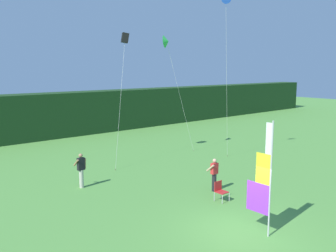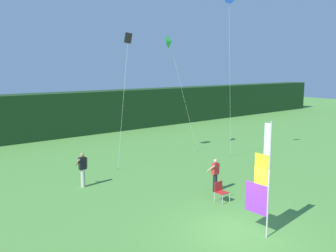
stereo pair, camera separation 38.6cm
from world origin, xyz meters
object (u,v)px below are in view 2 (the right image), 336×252
(person_mid_field, at_px, (83,169))
(kite_green_delta_0, at_px, (170,42))
(person_near_banner, at_px, (215,174))
(folding_chair, at_px, (221,190))
(kite_black_box_2, at_px, (128,39))
(banner_flag, at_px, (262,181))

(person_mid_field, height_order, kite_green_delta_0, kite_green_delta_0)
(person_near_banner, bearing_deg, folding_chair, -125.62)
(person_near_banner, bearing_deg, kite_black_box_2, 88.62)
(person_near_banner, height_order, kite_green_delta_0, kite_green_delta_0)
(banner_flag, xyz_separation_m, kite_green_delta_0, (5.26, 11.55, 5.68))
(person_near_banner, bearing_deg, person_mid_field, 134.84)
(person_mid_field, xyz_separation_m, kite_black_box_2, (4.89, 3.11, 6.84))
(person_mid_field, bearing_deg, person_near_banner, -45.16)
(folding_chair, distance_m, kite_green_delta_0, 11.63)
(kite_green_delta_0, relative_size, kite_black_box_2, 1.00)
(kite_black_box_2, bearing_deg, person_mid_field, -147.57)
(kite_green_delta_0, height_order, kite_black_box_2, kite_black_box_2)
(banner_flag, distance_m, kite_green_delta_0, 13.90)
(banner_flag, relative_size, kite_green_delta_0, 0.52)
(person_mid_field, bearing_deg, kite_black_box_2, 32.43)
(person_mid_field, bearing_deg, kite_green_delta_0, 17.81)
(kite_green_delta_0, bearing_deg, kite_black_box_2, 168.01)
(banner_flag, xyz_separation_m, kite_black_box_2, (2.38, 12.16, 5.77))
(banner_flag, relative_size, person_mid_field, 2.38)
(person_near_banner, relative_size, kite_green_delta_0, 0.20)
(person_near_banner, xyz_separation_m, person_mid_field, (-4.70, 4.72, 0.07))
(person_near_banner, height_order, folding_chair, person_near_banner)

